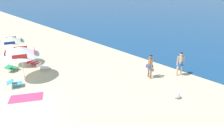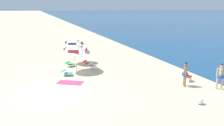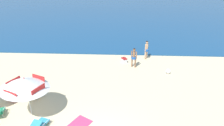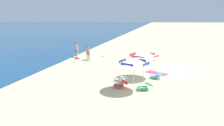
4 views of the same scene
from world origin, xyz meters
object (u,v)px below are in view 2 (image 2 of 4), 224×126
lounge_chair_beside_umbrella (93,66)px  lounge_chair_facing_sea (70,64)px  person_standing_near_shore (185,72)px  person_standing_beside (221,75)px  lounge_chair_under_umbrella (88,63)px  beach_towel (70,83)px  cooler_box (188,78)px  beach_umbrella_striped_main (76,48)px  lounge_chair_spare_folded (67,72)px  beach_ball (200,101)px  beach_umbrella_striped_second (74,42)px

lounge_chair_beside_umbrella → lounge_chair_facing_sea: bearing=-128.4°
lounge_chair_facing_sea → person_standing_near_shore: size_ratio=0.59×
person_standing_beside → lounge_chair_under_umbrella: bearing=-142.3°
beach_towel → lounge_chair_beside_umbrella: bearing=140.6°
lounge_chair_beside_umbrella → cooler_box: (5.44, 5.61, -0.07)m
cooler_box → lounge_chair_under_umbrella: bearing=-138.9°
lounge_chair_beside_umbrella → person_standing_beside: size_ratio=0.60×
beach_umbrella_striped_main → lounge_chair_facing_sea: bearing=-172.5°
lounge_chair_spare_folded → person_standing_near_shore: size_ratio=0.60×
cooler_box → beach_ball: size_ratio=1.63×
person_standing_near_shore → lounge_chair_under_umbrella: bearing=-146.6°
beach_ball → beach_umbrella_striped_second: bearing=-156.8°
cooler_box → beach_towel: cooler_box is taller
lounge_chair_facing_sea → person_standing_near_shore: (7.55, 6.41, 0.68)m
lounge_chair_spare_folded → beach_ball: (7.58, 6.11, -0.09)m
person_standing_near_shore → lounge_chair_beside_umbrella: bearing=-142.8°
lounge_chair_beside_umbrella → lounge_chair_facing_sea: lounge_chair_beside_umbrella is taller
beach_umbrella_striped_main → lounge_chair_under_umbrella: bearing=140.0°
lounge_chair_spare_folded → person_standing_beside: person_standing_beside is taller
beach_umbrella_striped_main → person_standing_near_shore: 8.56m
lounge_chair_facing_sea → beach_towel: size_ratio=0.54×
lounge_chair_under_umbrella → lounge_chair_facing_sea: lounge_chair_under_umbrella is taller
beach_towel → beach_ball: bearing=46.2°
beach_umbrella_striped_second → lounge_chair_spare_folded: bearing=-19.3°
lounge_chair_beside_umbrella → person_standing_near_shore: person_standing_near_shore is taller
person_standing_beside → beach_towel: size_ratio=0.95×
beach_umbrella_striped_main → cooler_box: bearing=54.4°
beach_umbrella_striped_main → beach_ball: 10.07m
lounge_chair_under_umbrella → cooler_box: 8.80m
cooler_box → lounge_chair_facing_sea: bearing=-132.9°
person_standing_near_shore → cooler_box: (-0.76, 0.91, -0.76)m
person_standing_near_shore → person_standing_beside: bearing=55.6°
beach_umbrella_striped_main → beach_towel: bearing=-19.9°
lounge_chair_under_umbrella → beach_umbrella_striped_main: bearing=-40.0°
person_standing_beside → cooler_box: 2.29m
beach_ball → beach_towel: size_ratio=0.21×
lounge_chair_under_umbrella → lounge_chair_facing_sea: (-0.16, -1.54, 0.00)m
person_standing_beside → cooler_box: bearing=-156.5°
beach_ball → lounge_chair_facing_sea: bearing=-152.0°
beach_ball → beach_towel: beach_ball is taller
lounge_chair_facing_sea → person_standing_beside: 12.01m
beach_towel → beach_umbrella_striped_second: bearing=166.5°
beach_umbrella_striped_main → lounge_chair_spare_folded: beach_umbrella_striped_main is taller
person_standing_near_shore → beach_ball: bearing=-20.9°
lounge_chair_spare_folded → person_standing_beside: 10.84m
person_standing_beside → beach_towel: (-4.47, -8.88, -0.98)m
beach_umbrella_striped_second → person_standing_beside: bearing=37.6°
lounge_chair_under_umbrella → beach_towel: lounge_chair_under_umbrella is taller
person_standing_near_shore → cooler_box: 1.41m
lounge_chair_spare_folded → beach_umbrella_striped_main: bearing=133.0°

